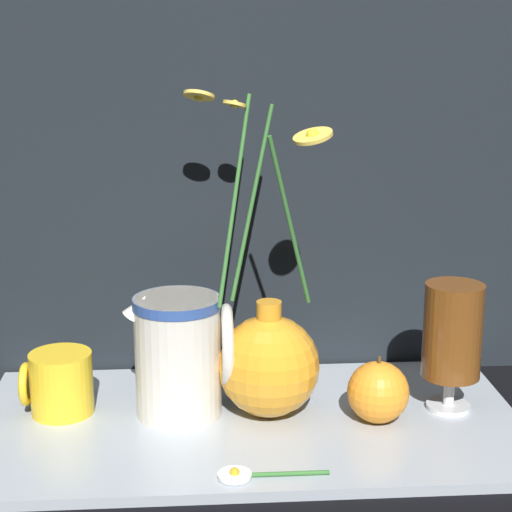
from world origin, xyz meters
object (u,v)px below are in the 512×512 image
vase_with_flowers (269,361)px  orange_fruit (378,392)px  yellow_mug (59,383)px  ceramic_pitcher (181,351)px  tea_glass (452,334)px

vase_with_flowers → orange_fruit: 0.14m
yellow_mug → ceramic_pitcher: ceramic_pitcher is taller
ceramic_pitcher → tea_glass: bearing=-1.9°
yellow_mug → ceramic_pitcher: 0.15m
tea_glass → orange_fruit: 0.12m
vase_with_flowers → ceramic_pitcher: 0.11m
vase_with_flowers → orange_fruit: (0.13, -0.03, -0.03)m
orange_fruit → yellow_mug: bearing=172.5°
yellow_mug → vase_with_flowers: bearing=-4.5°
ceramic_pitcher → orange_fruit: size_ratio=1.92×
yellow_mug → ceramic_pitcher: bearing=-4.3°
tea_glass → orange_fruit: tea_glass is taller
vase_with_flowers → tea_glass: size_ratio=2.43×
vase_with_flowers → tea_glass: 0.23m
tea_glass → orange_fruit: (-0.10, -0.03, -0.06)m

